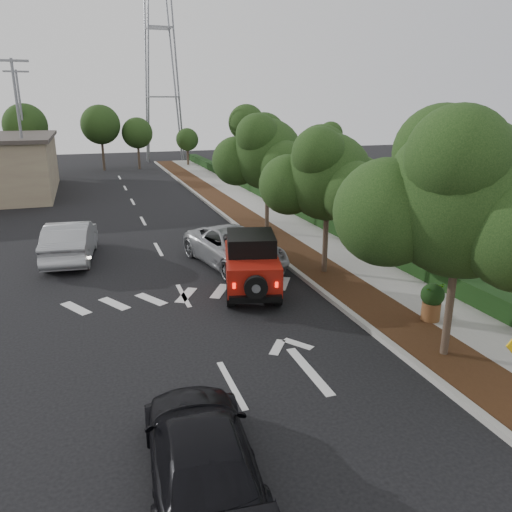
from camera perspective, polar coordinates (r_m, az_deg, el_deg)
name	(u,v)px	position (r m, az deg, el deg)	size (l,w,h in m)	color
ground	(232,385)	(12.13, -2.82, -14.47)	(120.00, 120.00, 0.00)	black
curb	(254,239)	(24.00, -0.18, 1.94)	(0.20, 70.00, 0.15)	#9E9B93
planting_strip	(274,238)	(24.33, 2.05, 2.10)	(1.80, 70.00, 0.12)	black
sidewalk	(309,235)	(25.05, 6.12, 2.45)	(2.00, 70.00, 0.12)	gray
hedge	(335,226)	(25.57, 9.00, 3.43)	(0.80, 70.00, 0.80)	black
transmission_tower	(166,161)	(58.96, -10.26, 10.63)	(7.00, 4.00, 28.00)	slate
street_tree_near	(443,357)	(14.14, 20.60, -10.77)	(3.80, 3.80, 5.92)	black
street_tree_mid	(324,274)	(19.53, 7.77, -2.04)	(3.20, 3.20, 5.32)	black
street_tree_far	(267,234)	(25.25, 1.25, 2.52)	(3.40, 3.40, 5.62)	black
light_pole_a	(30,202)	(36.71, -24.39, 5.60)	(2.00, 0.22, 9.00)	slate
light_pole_b	(30,178)	(48.61, -24.41, 8.07)	(2.00, 0.22, 9.00)	slate
red_jeep	(251,262)	(17.37, -0.56, -0.73)	(2.58, 4.14, 2.03)	black
silver_suv_ahead	(235,247)	(20.17, -2.45, 0.99)	(2.52, 5.45, 1.52)	#93959A
black_suv_oncoming	(201,451)	(9.21, -6.34, -21.24)	(1.82, 4.48, 1.30)	black
silver_sedan_oncoming	(70,240)	(22.33, -20.44, 1.67)	(1.74, 5.00, 1.65)	#9FA2A7
terracotta_planter	(432,298)	(15.72, 19.50, -4.55)	(0.69, 0.69, 1.20)	brown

